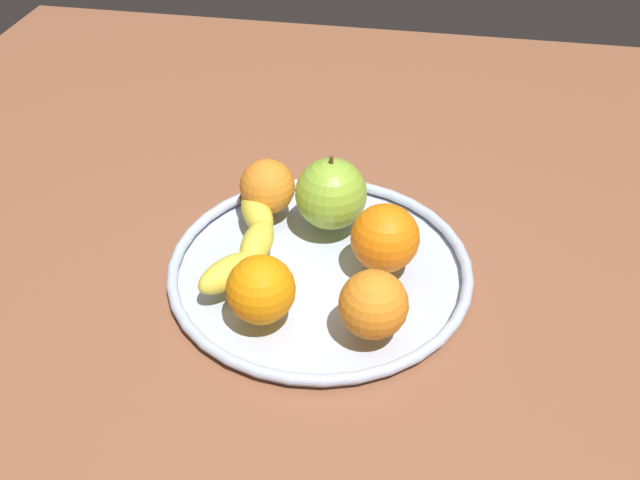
{
  "coord_description": "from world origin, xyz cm",
  "views": [
    {
      "loc": [
        -56.84,
        -10.14,
        51.68
      ],
      "look_at": [
        0.0,
        0.0,
        4.8
      ],
      "focal_mm": 39.55,
      "sensor_mm": 36.0,
      "label": 1
    }
  ],
  "objects": [
    {
      "name": "orange_front_left",
      "position": [
        0.76,
        -6.78,
        5.45
      ],
      "size": [
        7.31,
        7.31,
        7.31
      ],
      "primitive_type": "sphere",
      "color": "orange",
      "rests_on": "fruit_bowl"
    },
    {
      "name": "apple",
      "position": [
        7.04,
        -0.49,
        5.88
      ],
      "size": [
        8.16,
        8.16,
        8.96
      ],
      "color": "#90BE36",
      "rests_on": "fruit_bowl"
    },
    {
      "name": "orange_center",
      "position": [
        -9.04,
        -6.74,
        5.15
      ],
      "size": [
        6.71,
        6.71,
        6.71
      ],
      "primitive_type": "sphere",
      "color": "orange",
      "rests_on": "fruit_bowl"
    },
    {
      "name": "orange_back_left",
      "position": [
        -8.97,
        4.2,
        5.21
      ],
      "size": [
        6.82,
        6.82,
        6.82
      ],
      "primitive_type": "sphere",
      "color": "orange",
      "rests_on": "fruit_bowl"
    },
    {
      "name": "ground_plane",
      "position": [
        0.0,
        0.0,
        -2.0
      ],
      "size": [
        137.3,
        137.3,
        4.0
      ],
      "primitive_type": "cube",
      "color": "brown"
    },
    {
      "name": "banana",
      "position": [
        0.24,
        8.02,
        3.42
      ],
      "size": [
        18.59,
        7.14,
        3.23
      ],
      "rotation": [
        0.0,
        0.0,
        -0.04
      ],
      "color": "yellow",
      "rests_on": "fruit_bowl"
    },
    {
      "name": "fruit_bowl",
      "position": [
        0.0,
        0.0,
        0.92
      ],
      "size": [
        33.1,
        33.1,
        1.8
      ],
      "color": "silver",
      "rests_on": "ground_plane"
    },
    {
      "name": "orange_front_right",
      "position": [
        8.33,
        7.7,
        5.04
      ],
      "size": [
        6.47,
        6.47,
        6.47
      ],
      "primitive_type": "sphere",
      "color": "orange",
      "rests_on": "fruit_bowl"
    }
  ]
}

